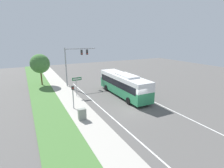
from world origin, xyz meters
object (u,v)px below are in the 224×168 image
at_px(street_sign, 77,83).
at_px(utility_cabinet, 82,114).
at_px(bus, 124,84).
at_px(signal_gantry, 75,59).
at_px(pedestrian_signal, 73,93).

xyz_separation_m(street_sign, utility_cabinet, (-1.69, -7.69, -1.34)).
distance_m(bus, street_sign, 6.81).
xyz_separation_m(signal_gantry, pedestrian_signal, (-3.20, -10.32, -2.76)).
distance_m(pedestrian_signal, utility_cabinet, 3.58).
relative_size(pedestrian_signal, utility_cabinet, 2.43).
distance_m(bus, pedestrian_signal, 8.12).
relative_size(bus, pedestrian_signal, 3.73).
bearing_deg(utility_cabinet, bus, 32.30).
distance_m(bus, signal_gantry, 10.29).
bearing_deg(pedestrian_signal, signal_gantry, 72.77).
bearing_deg(street_sign, utility_cabinet, -102.39).
bearing_deg(street_sign, pedestrian_signal, -111.16).
distance_m(pedestrian_signal, street_sign, 4.65).
bearing_deg(pedestrian_signal, utility_cabinet, -90.17).
xyz_separation_m(pedestrian_signal, street_sign, (1.68, 4.34, 0.07)).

